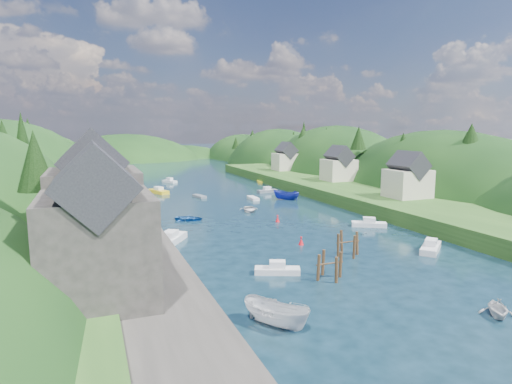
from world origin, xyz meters
name	(u,v)px	position (x,y,z in m)	size (l,w,h in m)	color
ground	(219,196)	(0.00, 50.00, 0.00)	(600.00, 600.00, 0.00)	black
hillside_left	(8,225)	(-45.00, 75.00, -8.03)	(44.00, 245.56, 52.00)	black
hillside_right	(335,199)	(45.00, 75.00, -7.41)	(36.00, 245.56, 48.00)	black
far_hills	(150,180)	(1.22, 174.01, -10.80)	(103.00, 68.00, 44.00)	black
hill_trees	(202,143)	(-0.18, 63.93, 11.04)	(91.71, 147.17, 12.20)	black
quay_left	(111,232)	(-24.00, 20.00, 1.00)	(12.00, 110.00, 2.00)	#2D2B28
terrace_left_grass	(54,235)	(-31.00, 20.00, 1.25)	(12.00, 110.00, 2.50)	#234719
quayside_buildings	(95,206)	(-26.00, 6.39, 7.09)	(8.00, 35.84, 12.90)	#2D2B28
boat_sheds	(92,184)	(-26.00, 39.00, 5.27)	(7.00, 21.00, 7.50)	#2D2D30
terrace_right	(342,191)	(25.00, 40.00, 1.20)	(16.00, 120.00, 2.40)	#234719
right_bank_cottages	(334,166)	(28.00, 48.33, 5.84)	(9.00, 59.24, 8.41)	beige
piling_cluster_near	(329,269)	(-4.69, -3.88, 1.05)	(3.02, 2.84, 3.25)	#382314
piling_cluster_far	(348,246)	(1.39, 2.13, 1.11)	(3.13, 2.93, 3.35)	#382314
channel_buoy_near	(301,241)	(-1.52, 8.28, 0.48)	(0.70, 0.70, 1.10)	red
channel_buoy_far	(278,219)	(1.25, 21.78, 0.48)	(0.70, 0.70, 1.10)	red
moored_boats	(259,220)	(-2.13, 21.42, 0.61)	(37.76, 98.15, 2.22)	silver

